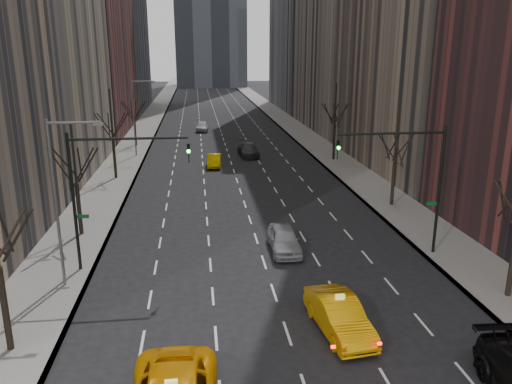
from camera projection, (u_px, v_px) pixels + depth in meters
name	position (u px, v px, depth m)	size (l,w,h in m)	color
sidewalk_left	(146.00, 126.00, 84.33)	(4.50, 320.00, 0.15)	slate
sidewalk_right	(289.00, 124.00, 87.13)	(4.50, 320.00, 0.15)	slate
tree_lw_b	(77.00, 184.00, 33.70)	(3.36, 3.50, 7.82)	black
tree_lw_c	(113.00, 139.00, 48.90)	(3.36, 3.50, 8.74)	black
tree_lw_d	(134.00, 120.00, 66.22)	(3.36, 3.50, 7.36)	black
tree_rw_b	(395.00, 162.00, 40.26)	(3.36, 3.50, 7.82)	black
tree_rw_c	(335.00, 126.00, 57.37)	(3.36, 3.50, 8.74)	black
traffic_mast_left	(103.00, 179.00, 27.81)	(6.69, 0.39, 8.00)	black
traffic_mast_right	(415.00, 170.00, 29.89)	(6.69, 0.39, 8.00)	black
streetlight_near	(61.00, 187.00, 25.67)	(2.83, 0.22, 9.00)	slate
streetlight_far	(136.00, 110.00, 59.10)	(2.83, 0.22, 9.00)	slate
taxi_sedan	(339.00, 315.00, 22.64)	(1.75, 5.01, 1.65)	orange
silver_sedan_ahead	(284.00, 239.00, 31.87)	(1.86, 4.62, 1.57)	#97999E
far_taxi	(214.00, 161.00, 55.17)	(1.43, 4.11, 1.36)	#D8AD04
far_suv_grey	(248.00, 150.00, 60.66)	(2.19, 5.39, 1.56)	#303035
far_car_white	(202.00, 126.00, 79.44)	(1.88, 4.67, 1.59)	silver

